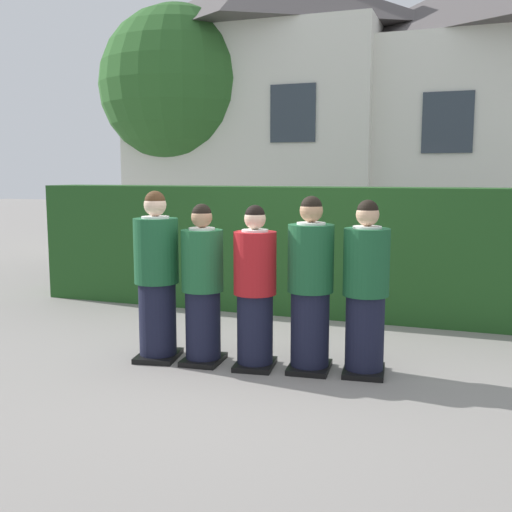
% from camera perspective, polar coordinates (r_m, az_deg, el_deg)
% --- Properties ---
extents(ground_plane, '(60.00, 60.00, 0.00)m').
position_cam_1_polar(ground_plane, '(5.79, 0.00, -10.35)').
color(ground_plane, gray).
extents(student_front_row_0, '(0.46, 0.55, 1.64)m').
position_cam_1_polar(student_front_row_0, '(5.91, -9.35, -2.25)').
color(student_front_row_0, black).
rests_on(student_front_row_0, ground).
extents(student_front_row_1, '(0.40, 0.46, 1.53)m').
position_cam_1_polar(student_front_row_1, '(5.75, -5.07, -3.05)').
color(student_front_row_1, black).
rests_on(student_front_row_1, ground).
extents(student_in_red_blazer, '(0.40, 0.48, 1.52)m').
position_cam_1_polar(student_in_red_blazer, '(5.58, -0.14, -3.37)').
color(student_in_red_blazer, black).
rests_on(student_in_red_blazer, ground).
extents(student_front_row_3, '(0.42, 0.52, 1.61)m').
position_cam_1_polar(student_front_row_3, '(5.51, 5.15, -3.09)').
color(student_front_row_3, black).
rests_on(student_front_row_3, ground).
extents(student_front_row_4, '(0.41, 0.49, 1.58)m').
position_cam_1_polar(student_front_row_4, '(5.48, 10.32, -3.41)').
color(student_front_row_4, black).
rests_on(student_front_row_4, ground).
extents(hedge, '(7.85, 0.70, 1.64)m').
position_cam_1_polar(hedge, '(7.81, 5.81, 0.51)').
color(hedge, '#214C1E').
rests_on(hedge, ground).
extents(school_building_main, '(5.65, 3.32, 6.37)m').
position_cam_1_polar(school_building_main, '(13.84, 0.50, 13.84)').
color(school_building_main, silver).
rests_on(school_building_main, ground).
extents(oak_tree_left, '(3.37, 3.37, 5.37)m').
position_cam_1_polar(oak_tree_left, '(13.66, -7.37, 15.62)').
color(oak_tree_left, brown).
rests_on(oak_tree_left, ground).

